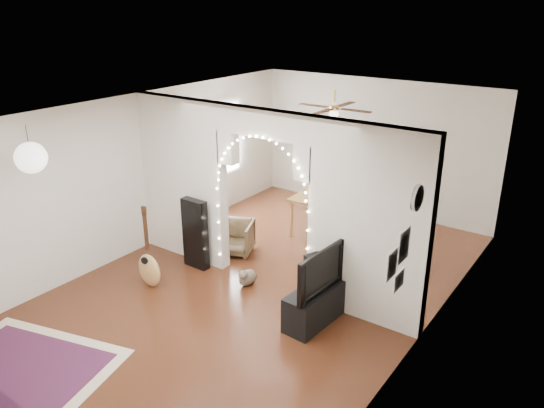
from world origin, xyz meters
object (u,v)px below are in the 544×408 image
Objects in this scene: floor_speaker at (317,284)px; dining_table at (326,203)px; media_console at (315,306)px; bookcase at (355,179)px; acoustic_guitar at (148,258)px; dining_chair_right at (343,208)px; dining_chair_left at (235,237)px.

floor_speaker reaches higher than dining_table.
bookcase is at bearing 114.09° from media_console.
floor_speaker is 0.34m from media_console.
bookcase reaches higher than floor_speaker.
acoustic_guitar is 0.83× the size of bookcase.
acoustic_guitar is 3.35m from dining_table.
dining_table is (-1.25, 2.46, 0.43)m from media_console.
bookcase is 1.11× the size of dining_table.
acoustic_guitar is 1.89× the size of dining_chair_right.
dining_chair_left is at bearing -175.41° from floor_speaker.
media_console is at bearing -39.65° from floor_speaker.
dining_table is 1.94× the size of dining_chair_left.
dining_chair_right reaches higher than media_console.
dining_chair_right is at bearing 96.46° from dining_table.
bookcase is 2.15× the size of dining_chair_left.
bookcase is 2.27× the size of dining_chair_right.
dining_chair_left reaches higher than media_console.
acoustic_guitar is 2.64m from media_console.
acoustic_guitar is 4.16m from dining_chair_right.
dining_table is at bearing -60.87° from bookcase.
bookcase is (-1.34, 3.75, 0.25)m from floor_speaker.
bookcase is 3.11m from dining_chair_left.
dining_table reaches higher than media_console.
dining_chair_right is at bearing 136.40° from floor_speaker.
dining_table is 2.04× the size of dining_chair_right.
media_console is 1.61× the size of dining_chair_left.
bookcase is at bearing 104.14° from dining_chair_right.
dining_table is 0.99m from dining_chair_right.
floor_speaker is at bearing 4.99° from acoustic_guitar.
media_console is 3.62m from dining_chair_right.
bookcase is 0.78m from dining_chair_right.
dining_chair_left is at bearing -82.91° from bookcase.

